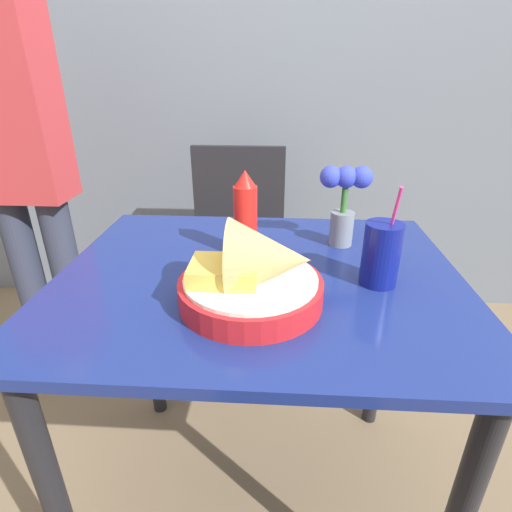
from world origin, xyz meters
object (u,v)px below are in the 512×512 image
(food_basket, at_px, (257,276))
(chair_far_window, at_px, (238,236))
(flower_vase, at_px, (344,198))
(ketchup_bottle, at_px, (245,216))
(person_standing, at_px, (19,158))
(drink_cup, at_px, (381,256))

(food_basket, bearing_deg, chair_far_window, 98.67)
(food_basket, bearing_deg, flower_vase, 56.34)
(ketchup_bottle, distance_m, person_standing, 0.94)
(ketchup_bottle, distance_m, drink_cup, 0.33)
(food_basket, xyz_separation_m, drink_cup, (0.26, 0.10, 0.00))
(flower_vase, distance_m, person_standing, 1.13)
(food_basket, relative_size, person_standing, 0.18)
(drink_cup, bearing_deg, ketchup_bottle, 156.83)
(ketchup_bottle, relative_size, flower_vase, 1.02)
(drink_cup, distance_m, flower_vase, 0.23)
(food_basket, distance_m, flower_vase, 0.38)
(chair_far_window, height_order, flower_vase, flower_vase)
(food_basket, xyz_separation_m, flower_vase, (0.21, 0.31, 0.07))
(chair_far_window, xyz_separation_m, drink_cup, (0.40, -0.82, 0.30))
(drink_cup, xyz_separation_m, flower_vase, (-0.05, 0.21, 0.06))
(chair_far_window, distance_m, drink_cup, 0.96)
(food_basket, bearing_deg, person_standing, 142.94)
(drink_cup, height_order, person_standing, person_standing)
(chair_far_window, xyz_separation_m, food_basket, (0.14, -0.92, 0.29))
(chair_far_window, height_order, food_basket, food_basket)
(food_basket, xyz_separation_m, person_standing, (-0.87, 0.66, 0.09))
(ketchup_bottle, relative_size, person_standing, 0.13)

